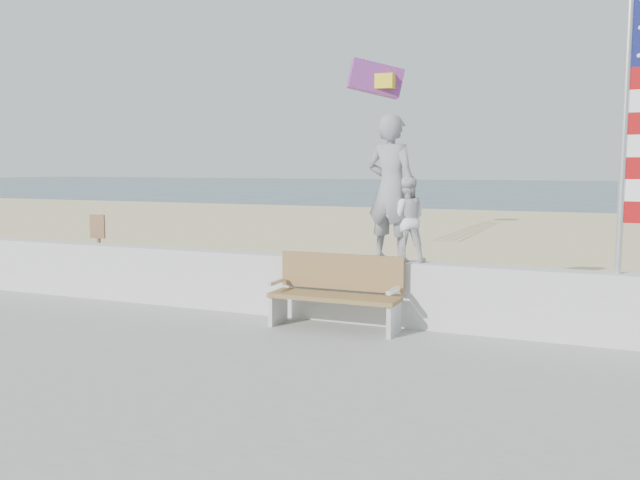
# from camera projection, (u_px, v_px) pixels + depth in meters

# --- Properties ---
(ground) EXTENTS (220.00, 220.00, 0.00)m
(ground) POSITION_uv_depth(u_px,v_px,m) (247.00, 366.00, 8.14)
(ground) COLOR #2B4757
(ground) RESTS_ON ground
(sand) EXTENTS (90.00, 40.00, 0.08)m
(sand) POSITION_uv_depth(u_px,v_px,m) (428.00, 263.00, 16.38)
(sand) COLOR beige
(sand) RESTS_ON ground
(seawall) EXTENTS (30.00, 0.35, 0.90)m
(seawall) POSITION_uv_depth(u_px,v_px,m) (313.00, 287.00, 9.90)
(seawall) COLOR silver
(seawall) RESTS_ON boardwalk
(adult) EXTENTS (0.83, 0.64, 2.01)m
(adult) POSITION_uv_depth(u_px,v_px,m) (391.00, 188.00, 9.29)
(adult) COLOR gray
(adult) RESTS_ON seawall
(child) EXTENTS (0.70, 0.62, 1.18)m
(child) POSITION_uv_depth(u_px,v_px,m) (406.00, 219.00, 9.25)
(child) COLOR silver
(child) RESTS_ON seawall
(bench) EXTENTS (1.80, 0.57, 1.00)m
(bench) POSITION_uv_depth(u_px,v_px,m) (337.00, 291.00, 9.27)
(bench) COLOR olive
(bench) RESTS_ON boardwalk
(flag) EXTENTS (0.50, 0.08, 3.50)m
(flag) POSITION_uv_depth(u_px,v_px,m) (637.00, 115.00, 8.02)
(flag) COLOR silver
(flag) RESTS_ON seawall
(parafoil_kite) EXTENTS (0.88, 0.65, 0.61)m
(parafoil_kite) POSITION_uv_depth(u_px,v_px,m) (377.00, 79.00, 10.55)
(parafoil_kite) COLOR red
(parafoil_kite) RESTS_ON ground
(sign) EXTENTS (0.32, 0.07, 1.46)m
(sign) POSITION_uv_depth(u_px,v_px,m) (99.00, 248.00, 11.98)
(sign) COLOR olive
(sign) RESTS_ON sand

